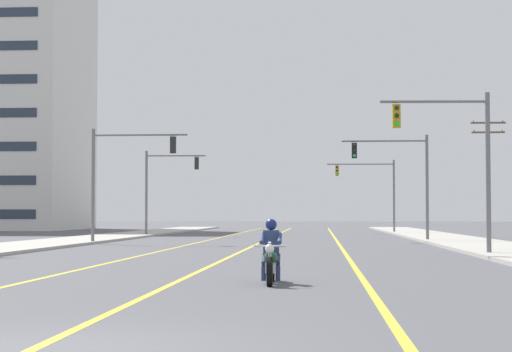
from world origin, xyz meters
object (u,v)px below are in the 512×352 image
traffic_signal_near_right (457,149)px  utility_pole_right_far (489,172)px  traffic_signal_far_right (374,184)px  motorcycle_with_rider (271,258)px  traffic_signal_near_left (121,167)px  traffic_signal_mid_left (163,180)px  traffic_signal_mid_right (402,171)px

traffic_signal_near_right → utility_pole_right_far: (6.24, 27.29, 0.42)m
traffic_signal_far_right → motorcycle_with_rider: bearing=-95.8°
motorcycle_with_rider → traffic_signal_near_left: traffic_signal_near_left is taller
traffic_signal_mid_left → traffic_signal_far_right: size_ratio=1.00×
traffic_signal_mid_right → traffic_signal_mid_left: size_ratio=1.00×
traffic_signal_near_right → traffic_signal_mid_left: size_ratio=1.00×
traffic_signal_near_left → traffic_signal_mid_left: 16.87m
traffic_signal_far_right → utility_pole_right_far: (6.82, -14.75, 0.33)m
traffic_signal_near_right → traffic_signal_near_left: same height
motorcycle_with_rider → utility_pole_right_far: bearing=73.1°
traffic_signal_mid_left → traffic_signal_far_right: 19.92m
traffic_signal_mid_right → traffic_signal_mid_left: bearing=143.4°
traffic_signal_mid_right → traffic_signal_far_right: bearing=90.4°
motorcycle_with_rider → traffic_signal_near_right: bearing=65.7°
traffic_signal_near_left → traffic_signal_mid_right: 16.24m
motorcycle_with_rider → traffic_signal_near_left: 29.12m
motorcycle_with_rider → traffic_signal_near_right: (6.32, 14.03, 3.47)m
utility_pole_right_far → traffic_signal_far_right: bearing=114.8°
utility_pole_right_far → motorcycle_with_rider: bearing=-106.9°
motorcycle_with_rider → traffic_signal_near_left: bearing=109.4°
motorcycle_with_rider → traffic_signal_mid_right: size_ratio=0.35×
motorcycle_with_rider → traffic_signal_far_right: size_ratio=0.35×
traffic_signal_near_left → traffic_signal_far_right: same height
traffic_signal_near_right → traffic_signal_mid_right: bearing=91.3°
motorcycle_with_rider → traffic_signal_mid_left: size_ratio=0.35×
traffic_signal_mid_right → traffic_signal_mid_left: (-16.11, 11.97, -0.04)m
traffic_signal_far_right → traffic_signal_near_right: bearing=-89.2°
traffic_signal_near_right → traffic_signal_near_left: 20.69m
traffic_signal_mid_left → traffic_signal_near_right: bearing=-61.2°
traffic_signal_near_left → traffic_signal_mid_right: same height
traffic_signal_near_right → traffic_signal_far_right: size_ratio=1.00×
traffic_signal_near_left → traffic_signal_far_right: size_ratio=1.00×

